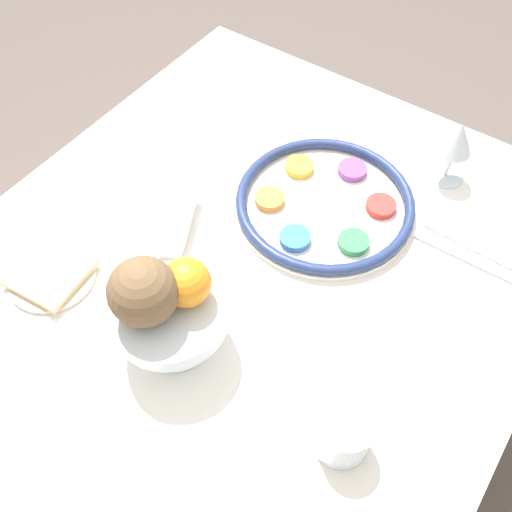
% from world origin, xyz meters
% --- Properties ---
extents(ground_plane, '(8.00, 8.00, 0.00)m').
position_xyz_m(ground_plane, '(0.00, 0.00, 0.00)').
color(ground_plane, '#564C47').
extents(dining_table, '(1.21, 0.96, 0.73)m').
position_xyz_m(dining_table, '(0.00, 0.00, 0.37)').
color(dining_table, white).
rests_on(dining_table, ground_plane).
extents(seder_plate, '(0.33, 0.33, 0.03)m').
position_xyz_m(seder_plate, '(-0.24, 0.04, 0.75)').
color(seder_plate, silver).
rests_on(seder_plate, dining_table).
extents(wine_glass, '(0.07, 0.07, 0.13)m').
position_xyz_m(wine_glass, '(-0.45, 0.19, 0.82)').
color(wine_glass, silver).
rests_on(wine_glass, dining_table).
extents(fruit_stand, '(0.17, 0.17, 0.10)m').
position_xyz_m(fruit_stand, '(0.13, -0.01, 0.80)').
color(fruit_stand, silver).
rests_on(fruit_stand, dining_table).
extents(orange_fruit, '(0.07, 0.07, 0.07)m').
position_xyz_m(orange_fruit, '(0.10, 0.00, 0.87)').
color(orange_fruit, orange).
rests_on(orange_fruit, fruit_stand).
extents(coconut, '(0.10, 0.10, 0.10)m').
position_xyz_m(coconut, '(0.15, -0.03, 0.88)').
color(coconut, brown).
rests_on(coconut, fruit_stand).
extents(bread_plate, '(0.15, 0.15, 0.02)m').
position_xyz_m(bread_plate, '(0.16, -0.26, 0.74)').
color(bread_plate, beige).
rests_on(bread_plate, dining_table).
extents(napkin_roll, '(0.15, 0.11, 0.05)m').
position_xyz_m(napkin_roll, '(-0.05, -0.15, 0.76)').
color(napkin_roll, white).
rests_on(napkin_roll, dining_table).
extents(cup_near, '(0.08, 0.08, 0.07)m').
position_xyz_m(cup_near, '(0.13, 0.29, 0.77)').
color(cup_near, silver).
rests_on(cup_near, dining_table).
extents(fork_left, '(0.03, 0.19, 0.01)m').
position_xyz_m(fork_left, '(-0.32, 0.30, 0.73)').
color(fork_left, silver).
rests_on(fork_left, dining_table).
extents(fork_right, '(0.02, 0.19, 0.01)m').
position_xyz_m(fork_right, '(-0.29, 0.30, 0.73)').
color(fork_right, silver).
rests_on(fork_right, dining_table).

